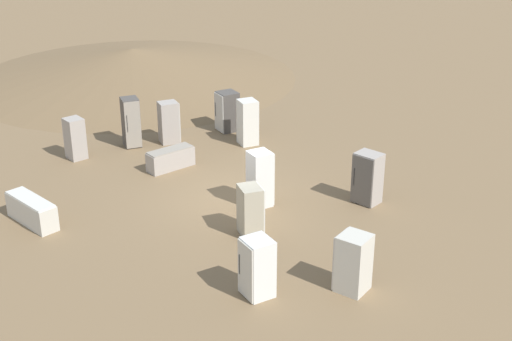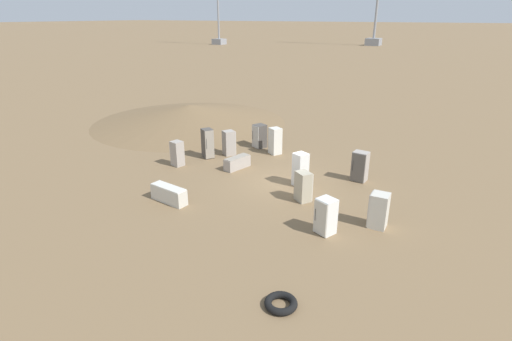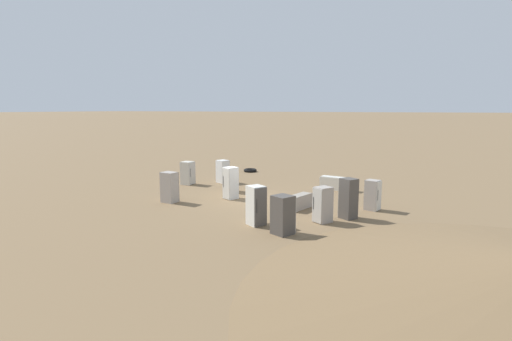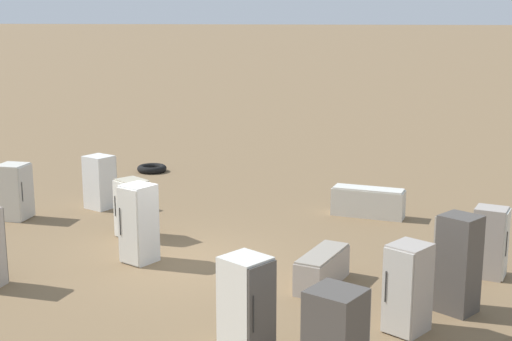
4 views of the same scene
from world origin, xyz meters
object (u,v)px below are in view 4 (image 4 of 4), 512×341
(discarded_fridge_1, at_px, (457,264))
(discarded_fridge_2, at_px, (336,341))
(discarded_fridge_0, at_px, (322,269))
(discarded_fridge_9, at_px, (490,242))
(discarded_fridge_10, at_px, (246,309))
(discarded_fridge_5, at_px, (139,224))
(discarded_fridge_7, at_px, (408,288))
(discarded_fridge_6, at_px, (100,182))
(discarded_fridge_11, at_px, (15,192))
(scrap_tire, at_px, (152,168))
(discarded_fridge_4, at_px, (368,202))
(discarded_fridge_8, at_px, (132,209))

(discarded_fridge_1, bearing_deg, discarded_fridge_2, -175.80)
(discarded_fridge_0, distance_m, discarded_fridge_9, 3.52)
(discarded_fridge_2, relative_size, discarded_fridge_10, 0.92)
(discarded_fridge_5, bearing_deg, discarded_fridge_2, 161.32)
(discarded_fridge_5, distance_m, discarded_fridge_10, 5.09)
(discarded_fridge_7, bearing_deg, discarded_fridge_6, -5.75)
(discarded_fridge_0, distance_m, discarded_fridge_2, 4.10)
(discarded_fridge_1, distance_m, discarded_fridge_11, 11.64)
(discarded_fridge_5, bearing_deg, discarded_fridge_1, -165.86)
(discarded_fridge_11, height_order, scrap_tire, discarded_fridge_11)
(discarded_fridge_9, bearing_deg, discarded_fridge_1, -6.83)
(discarded_fridge_4, relative_size, discarded_fridge_11, 1.34)
(discarded_fridge_4, distance_m, discarded_fridge_10, 8.71)
(discarded_fridge_1, bearing_deg, scrap_tire, 76.89)
(discarded_fridge_2, xyz_separation_m, discarded_fridge_8, (-5.66, 6.09, -0.05))
(scrap_tire, bearing_deg, discarded_fridge_6, -85.59)
(discarded_fridge_0, bearing_deg, discarded_fridge_1, -1.40)
(discarded_fridge_2, xyz_separation_m, discarded_fridge_9, (2.50, 5.29, -0.03))
(discarded_fridge_8, distance_m, discarded_fridge_10, 6.88)
(discarded_fridge_8, bearing_deg, discarded_fridge_5, 152.09)
(discarded_fridge_8, distance_m, discarded_fridge_11, 3.73)
(discarded_fridge_1, relative_size, discarded_fridge_9, 1.23)
(discarded_fridge_8, xyz_separation_m, discarded_fridge_11, (-3.64, 0.81, 0.02))
(discarded_fridge_5, relative_size, discarded_fridge_6, 1.16)
(discarded_fridge_2, distance_m, discarded_fridge_11, 11.58)
(discarded_fridge_5, bearing_deg, discarded_fridge_6, -30.56)
(discarded_fridge_0, relative_size, discarded_fridge_5, 0.99)
(discarded_fridge_7, height_order, scrap_tire, discarded_fridge_7)
(discarded_fridge_0, xyz_separation_m, discarded_fridge_8, (-4.91, 2.08, 0.37))
(discarded_fridge_1, xyz_separation_m, discarded_fridge_8, (-7.43, 2.79, -0.19))
(discarded_fridge_4, height_order, discarded_fridge_10, discarded_fridge_10)
(discarded_fridge_6, distance_m, discarded_fridge_8, 3.03)
(discarded_fridge_8, bearing_deg, scrap_tire, -37.75)
(discarded_fridge_10, bearing_deg, discarded_fridge_1, 159.84)
(scrap_tire, bearing_deg, discarded_fridge_8, -72.07)
(scrap_tire, bearing_deg, discarded_fridge_0, -51.90)
(discarded_fridge_9, bearing_deg, scrap_tire, -113.66)
(discarded_fridge_1, bearing_deg, discarded_fridge_7, 174.32)
(discarded_fridge_5, distance_m, discarded_fridge_8, 1.82)
(discarded_fridge_10, bearing_deg, discarded_fridge_7, 153.91)
(discarded_fridge_2, distance_m, discarded_fridge_7, 2.42)
(discarded_fridge_4, height_order, discarded_fridge_9, discarded_fridge_9)
(discarded_fridge_1, bearing_deg, discarded_fridge_11, 104.39)
(discarded_fridge_8, bearing_deg, discarded_fridge_4, -115.14)
(discarded_fridge_2, height_order, discarded_fridge_11, discarded_fridge_2)
(discarded_fridge_0, xyz_separation_m, discarded_fridge_4, (0.48, 5.26, 0.05))
(discarded_fridge_4, xyz_separation_m, discarded_fridge_11, (-9.03, -2.37, 0.35))
(discarded_fridge_0, distance_m, discarded_fridge_11, 9.03)
(discarded_fridge_2, bearing_deg, scrap_tire, 144.74)
(discarded_fridge_8, distance_m, discarded_fridge_9, 8.21)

